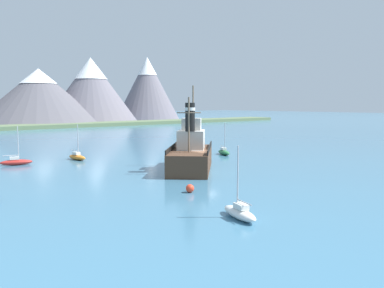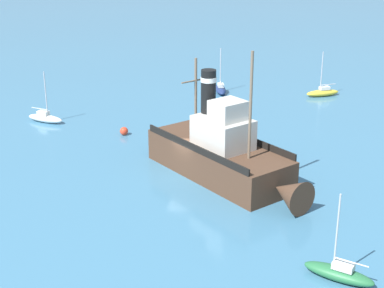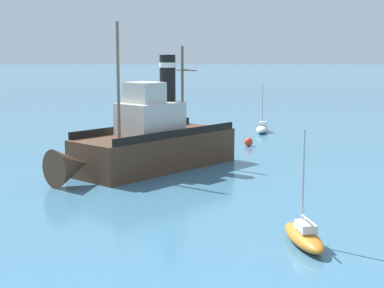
# 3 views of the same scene
# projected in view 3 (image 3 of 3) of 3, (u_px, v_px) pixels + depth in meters

# --- Properties ---
(ground_plane) EXTENTS (600.00, 600.00, 0.00)m
(ground_plane) POSITION_uv_depth(u_px,v_px,m) (154.00, 162.00, 43.20)
(ground_plane) COLOR teal
(old_tugboat) EXTENTS (12.52, 12.62, 9.90)m
(old_tugboat) POSITION_uv_depth(u_px,v_px,m) (149.00, 143.00, 40.11)
(old_tugboat) COLOR #4C3323
(old_tugboat) RESTS_ON ground
(sailboat_white) EXTENTS (2.15, 3.96, 4.90)m
(sailboat_white) POSITION_uv_depth(u_px,v_px,m) (262.00, 128.00, 58.44)
(sailboat_white) COLOR white
(sailboat_white) RESTS_ON ground
(sailboat_orange) EXTENTS (1.49, 3.89, 4.90)m
(sailboat_orange) POSITION_uv_depth(u_px,v_px,m) (304.00, 236.00, 24.62)
(sailboat_orange) COLOR orange
(sailboat_orange) RESTS_ON ground
(mooring_buoy) EXTENTS (0.73, 0.73, 0.73)m
(mooring_buoy) POSITION_uv_depth(u_px,v_px,m) (249.00, 142.00, 50.14)
(mooring_buoy) COLOR red
(mooring_buoy) RESTS_ON ground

